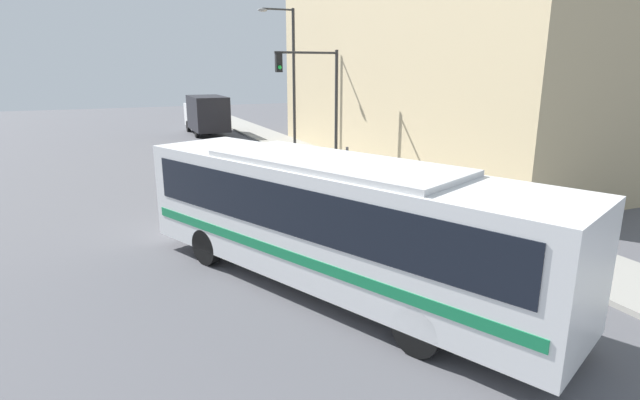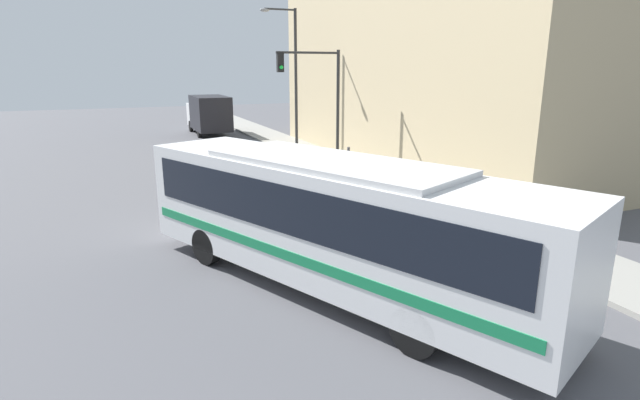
% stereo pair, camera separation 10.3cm
% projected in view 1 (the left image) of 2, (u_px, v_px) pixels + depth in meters
% --- Properties ---
extents(ground_plane, '(120.00, 120.00, 0.00)m').
position_uv_depth(ground_plane, '(349.00, 270.00, 13.23)').
color(ground_plane, '#515156').
extents(sidewalk, '(2.75, 70.00, 0.14)m').
position_uv_depth(sidewalk, '(293.00, 147.00, 33.20)').
color(sidewalk, gray).
rests_on(sidewalk, ground_plane).
extents(building_facade, '(6.00, 23.75, 11.47)m').
position_uv_depth(building_facade, '(413.00, 57.00, 27.10)').
color(building_facade, tan).
rests_on(building_facade, ground_plane).
extents(city_bus, '(6.97, 11.36, 3.18)m').
position_uv_depth(city_bus, '(332.00, 215.00, 11.72)').
color(city_bus, white).
rests_on(city_bus, ground_plane).
extents(delivery_truck, '(2.47, 6.77, 3.03)m').
position_uv_depth(delivery_truck, '(206.00, 114.00, 39.34)').
color(delivery_truck, black).
rests_on(delivery_truck, ground_plane).
extents(fire_hydrant, '(0.22, 0.29, 0.78)m').
position_uv_depth(fire_hydrant, '(422.00, 197.00, 18.63)').
color(fire_hydrant, gold).
rests_on(fire_hydrant, sidewalk).
extents(traffic_light_pole, '(3.28, 0.35, 5.88)m').
position_uv_depth(traffic_light_pole, '(317.00, 90.00, 24.36)').
color(traffic_light_pole, '#2D2D2D').
rests_on(traffic_light_pole, sidewalk).
extents(parking_meter, '(0.14, 0.14, 1.35)m').
position_uv_depth(parking_meter, '(347.00, 156.00, 24.11)').
color(parking_meter, '#2D2D2D').
rests_on(parking_meter, sidewalk).
extents(street_lamp, '(2.24, 0.28, 8.41)m').
position_uv_depth(street_lamp, '(290.00, 70.00, 30.04)').
color(street_lamp, '#2D2D2D').
rests_on(street_lamp, sidewalk).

